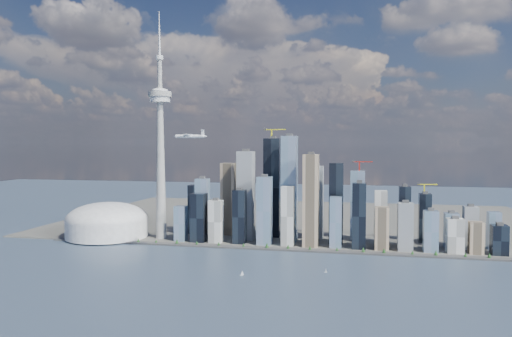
% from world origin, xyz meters
% --- Properties ---
extents(ground, '(4000.00, 4000.00, 0.00)m').
position_xyz_m(ground, '(0.00, 0.00, 0.00)').
color(ground, '#324358').
rests_on(ground, ground).
extents(seawall, '(1100.00, 22.00, 4.00)m').
position_xyz_m(seawall, '(0.00, 250.00, 2.00)').
color(seawall, '#383838').
rests_on(seawall, ground).
extents(land, '(1400.00, 900.00, 3.00)m').
position_xyz_m(land, '(0.00, 700.00, 1.50)').
color(land, '#4C4C47').
rests_on(land, ground).
extents(shoreline_trees, '(960.53, 7.20, 8.80)m').
position_xyz_m(shoreline_trees, '(0.00, 250.00, 8.78)').
color(shoreline_trees, '#3F2D1E').
rests_on(shoreline_trees, seawall).
extents(skyscraper_cluster, '(736.00, 142.00, 271.25)m').
position_xyz_m(skyscraper_cluster, '(59.61, 336.82, 84.46)').
color(skyscraper_cluster, black).
rests_on(skyscraper_cluster, land).
extents(needle_tower, '(56.00, 56.00, 550.50)m').
position_xyz_m(needle_tower, '(-300.00, 310.00, 235.84)').
color(needle_tower, gray).
rests_on(needle_tower, land).
extents(dome_stadium, '(200.00, 200.00, 86.00)m').
position_xyz_m(dome_stadium, '(-440.00, 300.00, 39.44)').
color(dome_stadium, silver).
rests_on(dome_stadium, land).
extents(airplane, '(67.75, 60.12, 16.53)m').
position_xyz_m(airplane, '(-153.15, 114.21, 251.53)').
color(airplane, white).
rests_on(airplane, ground).
extents(sailboat_west, '(7.29, 2.84, 10.07)m').
position_xyz_m(sailboat_west, '(-26.17, 28.05, 3.23)').
color(sailboat_west, white).
rests_on(sailboat_west, ground).
extents(sailboat_east, '(5.96, 3.45, 8.44)m').
position_xyz_m(sailboat_east, '(119.22, 79.88, 2.71)').
color(sailboat_east, white).
rests_on(sailboat_east, ground).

